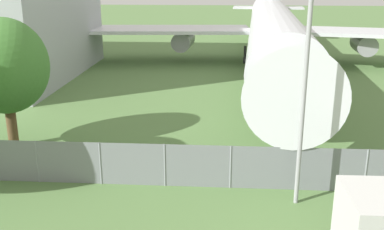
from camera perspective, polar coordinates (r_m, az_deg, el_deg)
perimeter_fence at (r=17.43m, az=4.92°, el=-6.61°), size 56.07×0.07×1.75m
airplane at (r=40.59m, az=10.22°, el=10.90°), size 40.19×48.71×11.47m
tree_left_of_cabin at (r=22.38m, az=-22.72°, el=5.72°), size 4.02×4.02×6.16m
light_mast at (r=15.49m, az=14.19°, el=4.85°), size 0.44×0.44×7.71m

